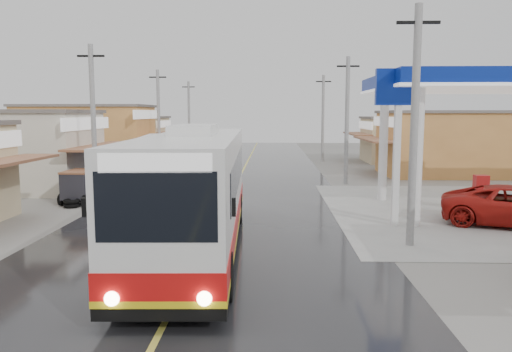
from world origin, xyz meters
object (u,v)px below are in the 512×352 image
at_px(coach_bus, 196,191).
at_px(tricycle_near, 80,184).
at_px(cyclist, 127,198).
at_px(second_bus, 162,161).
at_px(tyre_stack, 72,203).

height_order(coach_bus, tricycle_near, coach_bus).
bearing_deg(cyclist, second_bus, 95.17).
height_order(coach_bus, tyre_stack, coach_bus).
height_order(cyclist, tyre_stack, cyclist).
bearing_deg(cyclist, tricycle_near, 148.33).
distance_m(second_bus, tyre_stack, 7.27).
relative_size(cyclist, tricycle_near, 0.90).
relative_size(second_bus, tricycle_near, 4.29).
bearing_deg(second_bus, cyclist, -96.79).
relative_size(coach_bus, tyre_stack, 16.77).
distance_m(cyclist, tyre_stack, 3.26).
bearing_deg(tyre_stack, second_bus, 65.19).
distance_m(second_bus, cyclist, 7.63).
xyz_separation_m(cyclist, tyre_stack, (-3.04, 1.10, -0.46)).
xyz_separation_m(second_bus, tyre_stack, (-2.99, -6.46, -1.46)).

